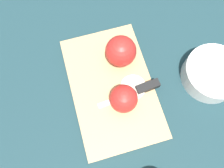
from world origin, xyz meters
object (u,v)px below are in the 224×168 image
at_px(apple_half_right, 124,99).
at_px(bowl, 213,73).
at_px(apple_half_left, 121,51).
at_px(knife, 144,88).

distance_m(apple_half_right, bowl, 0.25).
relative_size(apple_half_right, bowl, 0.46).
distance_m(apple_half_left, bowl, 0.25).
height_order(knife, bowl, bowl).
bearing_deg(apple_half_right, apple_half_left, 146.68).
xyz_separation_m(apple_half_left, apple_half_right, (0.12, -0.00, -0.01)).
xyz_separation_m(apple_half_right, knife, (-0.03, 0.06, -0.03)).
xyz_separation_m(knife, bowl, (-0.03, 0.19, 0.00)).
distance_m(apple_half_left, knife, 0.11).
relative_size(apple_half_left, bowl, 0.53).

